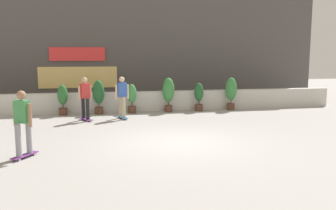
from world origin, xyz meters
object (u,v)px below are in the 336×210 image
Objects in this scene: potted_plant_0 at (63,98)px; potted_plant_1 at (99,94)px; potted_plant_3 at (168,92)px; skater_far_left at (85,97)px; potted_plant_4 at (199,95)px; potted_plant_5 at (231,91)px; skater_foreground at (23,121)px; skater_far_right at (122,96)px; potted_plant_2 at (132,97)px.

potted_plant_0 is 1.51m from potted_plant_1.
skater_far_left reaches higher than potted_plant_3.
skater_far_left is (-5.04, -1.49, 0.22)m from potted_plant_4.
potted_plant_1 is at bearing 180.00° from potted_plant_5.
skater_foreground is 1.00× the size of skater_far_right.
skater_foreground is at bearing -118.97° from skater_far_right.
skater_far_left is 5.06m from skater_foreground.
skater_far_left is at bearing -167.24° from potted_plant_5.
potted_plant_0 is at bearing -180.00° from potted_plant_4.
potted_plant_3 is 0.91× the size of skater_far_right.
potted_plant_5 reaches higher than potted_plant_2.
potted_plant_4 reaches higher than potted_plant_2.
skater_far_left is (-1.96, -1.49, 0.23)m from potted_plant_2.
potted_plant_3 is at bearing 0.00° from potted_plant_1.
skater_far_left is 1.00× the size of skater_foreground.
skater_far_right is (-0.51, -1.34, 0.23)m from potted_plant_2.
potted_plant_3 reaches higher than potted_plant_0.
potted_plant_0 is 2.79m from skater_far_right.
potted_plant_1 is 0.87× the size of skater_foreground.
potted_plant_2 is 0.85× the size of potted_plant_5.
potted_plant_4 is 1.56m from potted_plant_5.
potted_plant_2 is 3.08m from potted_plant_4.
potted_plant_1 reaches higher than potted_plant_4.
potted_plant_1 is 6.07m from potted_plant_5.
potted_plant_2 is 7.18m from skater_foreground.
potted_plant_3 is (1.65, 0.00, 0.19)m from potted_plant_2.
potted_plant_5 is at bearing -0.00° from potted_plant_3.
skater_foreground is at bearing -141.21° from potted_plant_5.
skater_far_left is at bearing -163.49° from potted_plant_4.
skater_far_left reaches higher than potted_plant_1.
potted_plant_3 is at bearing 22.47° from skater_far_left.
potted_plant_3 is 0.91× the size of skater_foreground.
potted_plant_4 is at bearing 180.00° from potted_plant_5.
potted_plant_3 is 1.44m from potted_plant_4.
skater_foreground is (-3.30, -6.38, 0.23)m from potted_plant_2.
skater_far_right is (0.93, -1.34, 0.08)m from potted_plant_1.
potted_plant_3 is at bearing 52.17° from skater_foreground.
skater_far_right is (1.44, 0.15, 0.00)m from skater_far_left.
skater_far_left is 1.45m from skater_far_right.
potted_plant_2 is at bearing 0.00° from potted_plant_1.
skater_far_right is at bearing 61.03° from skater_foreground.
potted_plant_2 is 1.46m from skater_far_right.
potted_plant_3 reaches higher than potted_plant_5.
potted_plant_5 is (7.58, -0.00, 0.16)m from potted_plant_0.
potted_plant_0 is 0.85× the size of potted_plant_3.
potted_plant_5 reaches higher than potted_plant_1.
skater_far_left reaches higher than potted_plant_4.
skater_foreground is (-7.93, -6.38, 0.05)m from potted_plant_5.
potted_plant_4 is (4.52, 0.00, -0.14)m from potted_plant_1.
skater_far_left and skater_far_right have the same top height.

